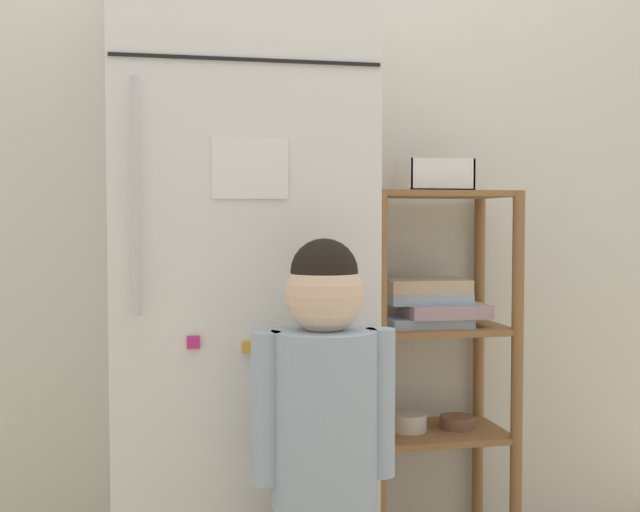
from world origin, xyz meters
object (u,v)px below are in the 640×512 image
refrigerator (236,276)px  child_standing (324,417)px  pantry_shelf_unit (432,336)px  fruit_bin (435,178)px

refrigerator → child_standing: refrigerator is taller
pantry_shelf_unit → child_standing: bearing=-127.6°
refrigerator → pantry_shelf_unit: (0.62, 0.15, -0.20)m
child_standing → pantry_shelf_unit: size_ratio=0.89×
refrigerator → fruit_bin: 0.69m
child_standing → pantry_shelf_unit: bearing=52.4°
refrigerator → child_standing: size_ratio=1.77×
fruit_bin → pantry_shelf_unit: bearing=93.3°
refrigerator → fruit_bin: refrigerator is taller
fruit_bin → child_standing: bearing=-128.2°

